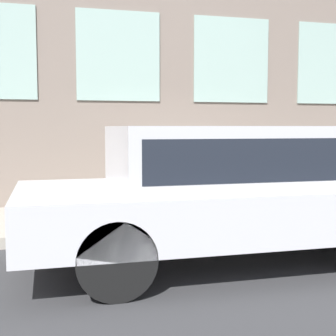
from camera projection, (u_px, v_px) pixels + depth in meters
ground_plane at (221, 236)px, 7.18m from camera, size 80.00×80.00×0.00m
sidewalk at (195, 216)px, 8.40m from camera, size 2.55×60.00×0.16m
fire_hydrant at (193, 194)px, 7.44m from camera, size 0.29×0.41×0.86m
person at (143, 165)px, 7.41m from camera, size 0.37×0.24×1.52m
parked_truck_silver_near at (240, 182)px, 5.77m from camera, size 2.10×5.23×1.68m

